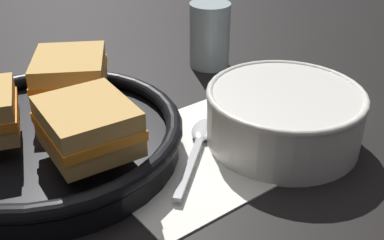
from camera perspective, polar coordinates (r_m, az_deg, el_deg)
ground_plane at (r=0.53m, az=0.75°, el=-4.09°), size 4.00×4.00×0.00m
napkin at (r=0.53m, az=0.41°, el=-4.03°), size 0.23×0.20×0.00m
soup_bowl at (r=0.55m, az=10.86°, el=0.81°), size 0.18×0.18×0.07m
spoon at (r=0.54m, az=0.99°, el=-2.28°), size 0.14×0.11×0.01m
skillet at (r=0.54m, az=-16.78°, el=-2.16°), size 0.38×0.29×0.04m
sandwich_near_left at (r=0.47m, az=-12.25°, el=-0.70°), size 0.09×0.10×0.05m
sandwich_near_right at (r=0.58m, az=-14.22°, el=5.26°), size 0.12×0.12×0.05m
drinking_glass at (r=0.73m, az=2.10°, el=10.02°), size 0.06×0.06×0.10m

